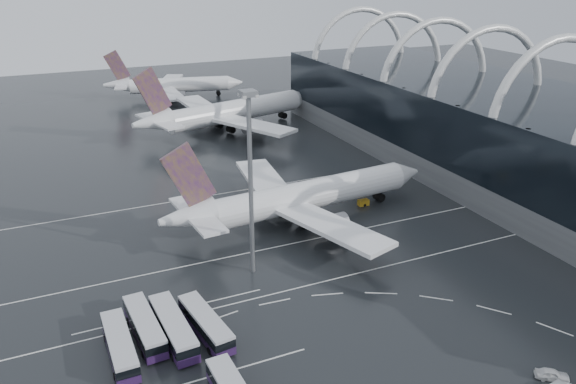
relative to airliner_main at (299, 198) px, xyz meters
name	(u,v)px	position (x,y,z in m)	size (l,w,h in m)	color
ground	(317,276)	(-6.34, -20.30, -4.93)	(420.00, 420.00, 0.00)	black
terminal	(519,136)	(55.22, -0.46, 5.94)	(42.00, 160.00, 34.90)	#5C5F61
lane_marking_near	(322,282)	(-6.34, -22.30, -4.93)	(120.00, 0.25, 0.01)	silver
lane_marking_mid	(287,245)	(-6.34, -8.30, -4.93)	(120.00, 0.25, 0.01)	silver
lane_marking_far	(236,191)	(-6.34, 19.70, -4.93)	(120.00, 0.25, 0.01)	silver
bus_bay_line_south	(202,379)	(-30.34, -36.30, -4.93)	(28.00, 0.25, 0.01)	silver
bus_bay_line_north	(172,311)	(-30.34, -20.30, -4.93)	(28.00, 0.25, 0.01)	silver
airliner_main	(299,198)	(0.00, 0.00, 0.00)	(58.16, 50.81, 19.69)	white
airliner_gate_b	(227,113)	(7.81, 66.90, 0.53)	(62.13, 55.05, 21.81)	white
airliner_gate_c	(172,86)	(2.99, 117.17, -0.38)	(50.79, 46.10, 18.21)	white
bus_row_near_a	(120,346)	(-38.77, -27.82, -3.18)	(3.21, 12.98, 3.19)	#29133C
bus_row_near_b	(145,326)	(-35.02, -24.91, -3.18)	(3.70, 13.10, 3.19)	#29133C
bus_row_near_c	(173,327)	(-31.56, -26.94, -3.08)	(3.83, 13.80, 3.36)	#29133C
bus_row_near_d	(206,324)	(-27.27, -27.77, -3.20)	(4.57, 13.03, 3.14)	#29133C
van_curve_b	(552,374)	(9.00, -54.00, -4.24)	(1.63, 4.05, 1.38)	silver
floodlight_mast	(250,163)	(-15.27, -14.51, 14.13)	(2.32, 2.32, 30.30)	gray
gse_cart_belly_a	(363,203)	(15.69, 1.32, -4.32)	(2.26, 1.33, 1.23)	#BD8A19
gse_cart_belly_c	(308,214)	(2.59, 0.91, -4.41)	(1.90, 1.12, 1.04)	#BD8A19
gse_cart_belly_e	(301,187)	(7.42, 14.67, -4.27)	(2.44, 1.44, 1.33)	#BD8A19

